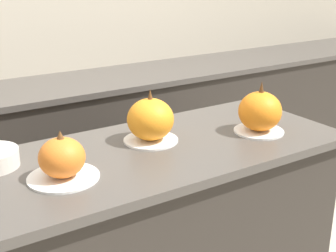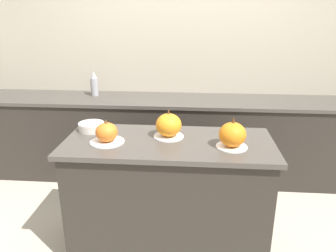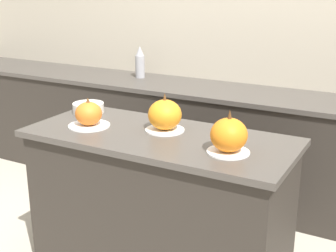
% 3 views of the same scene
% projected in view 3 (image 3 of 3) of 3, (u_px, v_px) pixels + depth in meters
% --- Properties ---
extents(wall_back, '(8.00, 0.06, 2.50)m').
position_uv_depth(wall_back, '(253.00, 38.00, 3.70)').
color(wall_back, '#B2A893').
rests_on(wall_back, ground_plane).
extents(kitchen_island, '(1.48, 0.65, 0.89)m').
position_uv_depth(kitchen_island, '(159.00, 208.00, 2.67)').
color(kitchen_island, '#2D2823').
rests_on(kitchen_island, ground_plane).
extents(back_counter, '(6.00, 0.60, 0.89)m').
position_uv_depth(back_counter, '(234.00, 146.00, 3.66)').
color(back_counter, '#2D2823').
rests_on(back_counter, ground_plane).
extents(pumpkin_cake_left, '(0.24, 0.24, 0.17)m').
position_uv_depth(pumpkin_cake_left, '(89.00, 115.00, 2.66)').
color(pumpkin_cake_left, white).
rests_on(pumpkin_cake_left, kitchen_island).
extents(pumpkin_cake_center, '(0.22, 0.22, 0.22)m').
position_uv_depth(pumpkin_cake_center, '(165.00, 116.00, 2.58)').
color(pumpkin_cake_center, white).
rests_on(pumpkin_cake_center, kitchen_island).
extents(pumpkin_cake_right, '(0.21, 0.21, 0.22)m').
position_uv_depth(pumpkin_cake_right, '(229.00, 136.00, 2.25)').
color(pumpkin_cake_right, white).
rests_on(pumpkin_cake_right, kitchen_island).
extents(bottle_tall, '(0.08, 0.08, 0.27)m').
position_uv_depth(bottle_tall, '(140.00, 63.00, 3.98)').
color(bottle_tall, '#99999E').
rests_on(bottle_tall, back_counter).
extents(mixing_bowl, '(0.20, 0.20, 0.06)m').
position_uv_depth(mixing_bowl, '(88.00, 108.00, 2.94)').
color(mixing_bowl, beige).
rests_on(mixing_bowl, kitchen_island).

